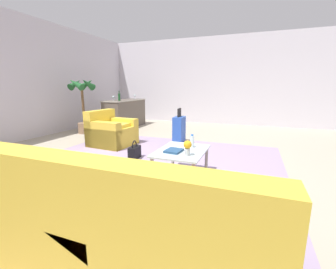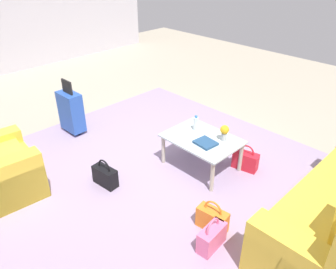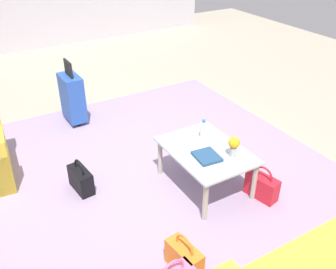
% 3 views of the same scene
% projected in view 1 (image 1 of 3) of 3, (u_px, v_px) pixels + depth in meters
% --- Properties ---
extents(ground_plane, '(12.00, 12.00, 0.00)m').
position_uv_depth(ground_plane, '(161.00, 166.00, 3.89)').
color(ground_plane, '#A89E89').
extents(wall_right, '(0.12, 8.00, 3.10)m').
position_uv_depth(wall_right, '(214.00, 81.00, 8.19)').
color(wall_right, silver).
rests_on(wall_right, ground).
extents(area_rug, '(5.20, 4.40, 0.01)m').
position_uv_depth(area_rug, '(134.00, 176.00, 3.42)').
color(area_rug, '#9984A3').
rests_on(area_rug, ground).
extents(couch, '(0.85, 2.13, 0.92)m').
position_uv_depth(couch, '(119.00, 232.00, 1.62)').
color(couch, gold).
rests_on(couch, ground).
extents(armchair, '(0.92, 0.96, 0.81)m').
position_uv_depth(armchair, '(110.00, 133.00, 5.25)').
color(armchair, gold).
rests_on(armchair, ground).
extents(coffee_table, '(0.92, 0.67, 0.44)m').
position_uv_depth(coffee_table, '(182.00, 154.00, 3.28)').
color(coffee_table, silver).
rests_on(coffee_table, ground).
extents(water_bottle, '(0.06, 0.06, 0.20)m').
position_uv_depth(water_bottle, '(192.00, 141.00, 3.39)').
color(water_bottle, silver).
rests_on(water_bottle, coffee_table).
extents(coffee_table_book, '(0.27, 0.24, 0.03)m').
position_uv_depth(coffee_table_book, '(174.00, 151.00, 3.18)').
color(coffee_table_book, navy).
rests_on(coffee_table_book, coffee_table).
extents(flower_vase, '(0.11, 0.11, 0.21)m').
position_uv_depth(flower_vase, '(188.00, 147.00, 2.98)').
color(flower_vase, '#B2B7BC').
rests_on(flower_vase, coffee_table).
extents(bar_console, '(1.79, 0.65, 0.92)m').
position_uv_depth(bar_console, '(125.00, 113.00, 7.54)').
color(bar_console, brown).
rests_on(bar_console, ground).
extents(wine_glass_leftmost, '(0.08, 0.08, 0.15)m').
position_uv_depth(wine_glass_leftmost, '(113.00, 97.00, 6.88)').
color(wine_glass_leftmost, silver).
rests_on(wine_glass_leftmost, bar_console).
extents(wine_glass_left_of_centre, '(0.08, 0.08, 0.15)m').
position_uv_depth(wine_glass_left_of_centre, '(135.00, 96.00, 7.97)').
color(wine_glass_left_of_centre, silver).
rests_on(wine_glass_left_of_centre, bar_console).
extents(wine_bottle_green, '(0.07, 0.07, 0.30)m').
position_uv_depth(wine_bottle_green, '(119.00, 97.00, 6.91)').
color(wine_bottle_green, '#194C23').
rests_on(wine_bottle_green, bar_console).
extents(suitcase_blue, '(0.41, 0.23, 0.85)m').
position_uv_depth(suitcase_blue, '(179.00, 129.00, 5.35)').
color(suitcase_blue, '#2851AD').
rests_on(suitcase_blue, ground).
extents(handbag_orange, '(0.34, 0.18, 0.36)m').
position_uv_depth(handbag_orange, '(107.00, 183.00, 2.87)').
color(handbag_orange, orange).
rests_on(handbag_orange, ground).
extents(handbag_red, '(0.34, 0.21, 0.36)m').
position_uv_depth(handbag_red, '(199.00, 186.00, 2.80)').
color(handbag_red, red).
rests_on(handbag_red, ground).
extents(handbag_pink, '(0.17, 0.33, 0.36)m').
position_uv_depth(handbag_pink, '(87.00, 186.00, 2.80)').
color(handbag_pink, pink).
rests_on(handbag_pink, ground).
extents(handbag_black, '(0.33, 0.17, 0.36)m').
position_uv_depth(handbag_black, '(135.00, 152.00, 4.24)').
color(handbag_black, black).
rests_on(handbag_black, ground).
extents(potted_palm, '(0.64, 0.64, 1.62)m').
position_uv_depth(potted_palm, '(83.00, 101.00, 6.47)').
color(potted_palm, '#84664C').
rests_on(potted_palm, ground).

